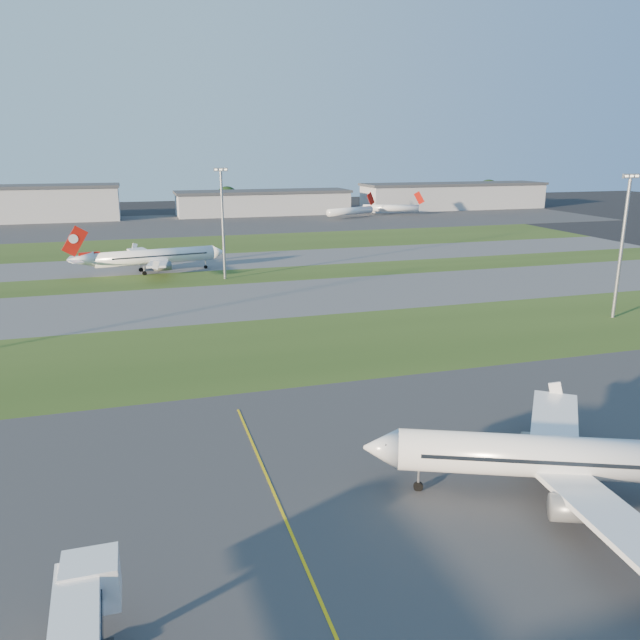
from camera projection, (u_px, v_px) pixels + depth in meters
name	position (u px, v px, depth m)	size (l,w,h in m)	color
ground	(238.00, 580.00, 44.75)	(700.00, 700.00, 0.00)	black
apron_near	(238.00, 580.00, 44.75)	(300.00, 70.00, 0.01)	#333335
grass_strip_a	(180.00, 357.00, 92.76)	(300.00, 34.00, 0.01)	#2C4316
taxiway_a	(167.00, 306.00, 123.23)	(300.00, 32.00, 0.01)	#515154
grass_strip_b	(160.00, 281.00, 146.31)	(300.00, 18.00, 0.01)	#2C4316
taxiway_b	(156.00, 265.00, 166.63)	(300.00, 26.00, 0.01)	#515154
grass_strip_c	(151.00, 247.00, 197.10)	(300.00, 40.00, 0.01)	#2C4316
apron_far	(146.00, 225.00, 252.50)	(400.00, 80.00, 0.01)	#333335
yellow_line	(305.00, 567.00, 46.14)	(0.25, 60.00, 0.02)	gold
airliner_parked	(570.00, 459.00, 54.03)	(33.79, 28.73, 11.21)	white
airliner_taxiing	(154.00, 257.00, 155.14)	(35.97, 30.31, 11.26)	white
mini_jet_near	(350.00, 211.00, 278.03)	(26.77, 13.63, 9.48)	white
mini_jet_far	(391.00, 208.00, 292.22)	(27.09, 12.87, 9.48)	white
light_mast_centre	(223.00, 216.00, 144.72)	(3.20, 0.70, 25.80)	gray
light_mast_east	(623.00, 237.00, 110.54)	(3.20, 0.70, 25.80)	gray
hangar_west	(33.00, 203.00, 265.66)	(71.40, 23.00, 15.20)	gray
hangar_east	(263.00, 202.00, 294.00)	(81.60, 23.00, 11.20)	gray
hangar_far_east	(453.00, 196.00, 321.55)	(96.90, 23.00, 13.20)	gray
tree_mid_west	(96.00, 204.00, 283.25)	(9.90, 9.90, 10.80)	black
tree_mid_east	(227.00, 198.00, 302.45)	(11.55, 11.55, 12.60)	black
tree_east	(373.00, 197.00, 321.63)	(10.45, 10.45, 11.40)	black
tree_far_east	(488.00, 191.00, 344.45)	(12.65, 12.65, 13.80)	black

